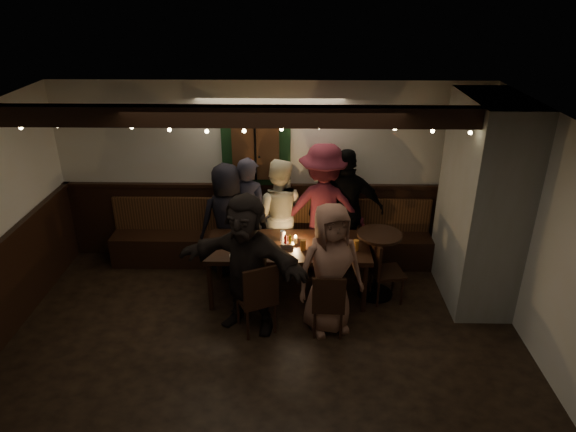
{
  "coord_description": "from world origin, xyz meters",
  "views": [
    {
      "loc": [
        0.37,
        -4.35,
        3.82
      ],
      "look_at": [
        0.26,
        1.6,
        1.05
      ],
      "focal_mm": 32.0,
      "sensor_mm": 36.0,
      "label": 1
    }
  ],
  "objects_px": {
    "chair_near_left": "(258,295)",
    "person_d": "(323,208)",
    "high_top": "(378,257)",
    "person_g": "(330,269)",
    "chair_near_right": "(328,302)",
    "person_a": "(228,219)",
    "person_e": "(346,211)",
    "person_b": "(249,215)",
    "person_f": "(247,264)",
    "dining_table": "(288,249)",
    "chair_end": "(381,267)",
    "person_c": "(278,214)"
  },
  "relations": [
    {
      "from": "person_g",
      "to": "person_c",
      "type": "bearing_deg",
      "value": 95.01
    },
    {
      "from": "chair_near_right",
      "to": "chair_end",
      "type": "bearing_deg",
      "value": 46.36
    },
    {
      "from": "chair_near_left",
      "to": "person_e",
      "type": "height_order",
      "value": "person_e"
    },
    {
      "from": "high_top",
      "to": "person_e",
      "type": "bearing_deg",
      "value": 116.36
    },
    {
      "from": "high_top",
      "to": "person_f",
      "type": "height_order",
      "value": "person_f"
    },
    {
      "from": "person_a",
      "to": "person_e",
      "type": "bearing_deg",
      "value": 159.98
    },
    {
      "from": "person_e",
      "to": "chair_near_left",
      "type": "bearing_deg",
      "value": 54.33
    },
    {
      "from": "person_g",
      "to": "person_e",
      "type": "bearing_deg",
      "value": 59.67
    },
    {
      "from": "person_d",
      "to": "person_c",
      "type": "bearing_deg",
      "value": -3.71
    },
    {
      "from": "chair_end",
      "to": "person_c",
      "type": "relative_size",
      "value": 0.53
    },
    {
      "from": "person_c",
      "to": "person_f",
      "type": "xyz_separation_m",
      "value": [
        -0.31,
        -1.45,
        0.04
      ]
    },
    {
      "from": "high_top",
      "to": "person_b",
      "type": "xyz_separation_m",
      "value": [
        -1.71,
        0.68,
        0.26
      ]
    },
    {
      "from": "chair_end",
      "to": "person_f",
      "type": "xyz_separation_m",
      "value": [
        -1.65,
        -0.58,
        0.37
      ]
    },
    {
      "from": "chair_near_right",
      "to": "person_a",
      "type": "height_order",
      "value": "person_a"
    },
    {
      "from": "person_a",
      "to": "person_c",
      "type": "bearing_deg",
      "value": 167.74
    },
    {
      "from": "chair_near_right",
      "to": "person_a",
      "type": "xyz_separation_m",
      "value": [
        -1.32,
        1.48,
        0.33
      ]
    },
    {
      "from": "dining_table",
      "to": "person_g",
      "type": "distance_m",
      "value": 0.86
    },
    {
      "from": "chair_near_right",
      "to": "person_e",
      "type": "xyz_separation_m",
      "value": [
        0.32,
        1.59,
        0.42
      ]
    },
    {
      "from": "person_f",
      "to": "person_g",
      "type": "distance_m",
      "value": 0.95
    },
    {
      "from": "chair_end",
      "to": "high_top",
      "type": "height_order",
      "value": "high_top"
    },
    {
      "from": "chair_near_right",
      "to": "high_top",
      "type": "relative_size",
      "value": 0.91
    },
    {
      "from": "chair_near_left",
      "to": "person_d",
      "type": "xyz_separation_m",
      "value": [
        0.8,
        1.54,
        0.4
      ]
    },
    {
      "from": "person_e",
      "to": "person_g",
      "type": "height_order",
      "value": "person_e"
    },
    {
      "from": "person_g",
      "to": "person_a",
      "type": "bearing_deg",
      "value": 116.68
    },
    {
      "from": "high_top",
      "to": "person_d",
      "type": "distance_m",
      "value": 1.05
    },
    {
      "from": "high_top",
      "to": "person_e",
      "type": "height_order",
      "value": "person_e"
    },
    {
      "from": "chair_end",
      "to": "high_top",
      "type": "xyz_separation_m",
      "value": [
        -0.03,
        0.12,
        0.08
      ]
    },
    {
      "from": "chair_near_left",
      "to": "person_c",
      "type": "bearing_deg",
      "value": 83.63
    },
    {
      "from": "high_top",
      "to": "person_a",
      "type": "xyz_separation_m",
      "value": [
        -2.0,
        0.61,
        0.23
      ]
    },
    {
      "from": "person_a",
      "to": "person_b",
      "type": "xyz_separation_m",
      "value": [
        0.28,
        0.08,
        0.04
      ]
    },
    {
      "from": "chair_near_right",
      "to": "person_g",
      "type": "xyz_separation_m",
      "value": [
        0.01,
        0.15,
        0.34
      ]
    },
    {
      "from": "chair_near_right",
      "to": "person_f",
      "type": "distance_m",
      "value": 1.03
    },
    {
      "from": "chair_near_right",
      "to": "person_b",
      "type": "distance_m",
      "value": 1.9
    },
    {
      "from": "chair_near_left",
      "to": "high_top",
      "type": "height_order",
      "value": "chair_near_left"
    },
    {
      "from": "person_a",
      "to": "person_e",
      "type": "height_order",
      "value": "person_e"
    },
    {
      "from": "high_top",
      "to": "dining_table",
      "type": "bearing_deg",
      "value": -178.99
    },
    {
      "from": "person_a",
      "to": "person_e",
      "type": "relative_size",
      "value": 0.9
    },
    {
      "from": "chair_end",
      "to": "person_b",
      "type": "relative_size",
      "value": 0.52
    },
    {
      "from": "dining_table",
      "to": "chair_near_right",
      "type": "xyz_separation_m",
      "value": [
        0.48,
        -0.85,
        -0.21
      ]
    },
    {
      "from": "person_b",
      "to": "chair_near_left",
      "type": "bearing_deg",
      "value": 121.32
    },
    {
      "from": "chair_near_right",
      "to": "person_f",
      "type": "xyz_separation_m",
      "value": [
        -0.94,
        0.17,
        0.39
      ]
    },
    {
      "from": "person_e",
      "to": "person_g",
      "type": "bearing_deg",
      "value": 78.19
    },
    {
      "from": "dining_table",
      "to": "person_a",
      "type": "bearing_deg",
      "value": 143.04
    },
    {
      "from": "high_top",
      "to": "person_f",
      "type": "xyz_separation_m",
      "value": [
        -1.61,
        -0.7,
        0.28
      ]
    },
    {
      "from": "person_c",
      "to": "person_e",
      "type": "height_order",
      "value": "person_e"
    },
    {
      "from": "dining_table",
      "to": "person_d",
      "type": "bearing_deg",
      "value": 56.91
    },
    {
      "from": "dining_table",
      "to": "person_e",
      "type": "distance_m",
      "value": 1.11
    },
    {
      "from": "high_top",
      "to": "person_g",
      "type": "xyz_separation_m",
      "value": [
        -0.66,
        -0.72,
        0.23
      ]
    },
    {
      "from": "chair_near_left",
      "to": "high_top",
      "type": "relative_size",
      "value": 1.02
    },
    {
      "from": "high_top",
      "to": "person_a",
      "type": "bearing_deg",
      "value": 163.04
    }
  ]
}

